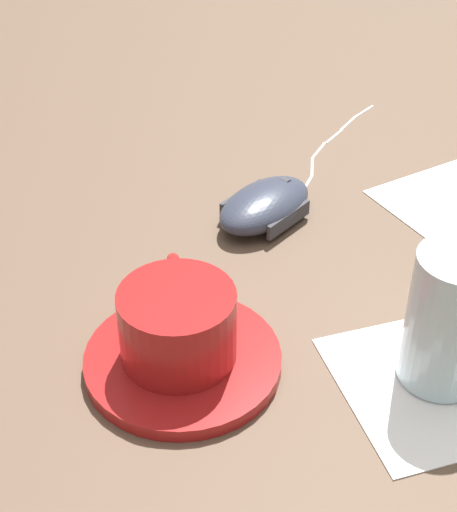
# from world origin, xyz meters

# --- Properties ---
(ground_plane) EXTENTS (3.00, 3.00, 0.00)m
(ground_plane) POSITION_xyz_m (0.00, 0.00, 0.00)
(ground_plane) COLOR brown
(saucer) EXTENTS (0.15, 0.15, 0.01)m
(saucer) POSITION_xyz_m (0.09, 0.12, 0.01)
(saucer) COLOR maroon
(saucer) RESTS_ON ground
(coffee_cup) EXTENTS (0.09, 0.11, 0.06)m
(coffee_cup) POSITION_xyz_m (0.09, 0.12, 0.04)
(coffee_cup) COLOR maroon
(coffee_cup) RESTS_ON saucer
(computer_mouse) EXTENTS (0.11, 0.13, 0.03)m
(computer_mouse) POSITION_xyz_m (0.05, -0.08, 0.02)
(computer_mouse) COLOR #2D3342
(computer_mouse) RESTS_ON ground
(mouse_cable) EXTENTS (0.07, 0.22, 0.00)m
(mouse_cable) POSITION_xyz_m (0.00, -0.24, 0.00)
(mouse_cable) COLOR white
(mouse_cable) RESTS_ON ground
(napkin_under_glass) EXTENTS (0.19, 0.19, 0.00)m
(napkin_under_glass) POSITION_xyz_m (-0.10, 0.11, 0.00)
(napkin_under_glass) COLOR white
(napkin_under_glass) RESTS_ON ground
(drinking_glass) EXTENTS (0.06, 0.06, 0.11)m
(drinking_glass) POSITION_xyz_m (-0.10, 0.10, 0.06)
(drinking_glass) COLOR silver
(drinking_glass) RESTS_ON napkin_under_glass
(napkin_spare) EXTENTS (0.18, 0.18, 0.00)m
(napkin_spare) POSITION_xyz_m (-0.13, -0.14, 0.00)
(napkin_spare) COLOR white
(napkin_spare) RESTS_ON ground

